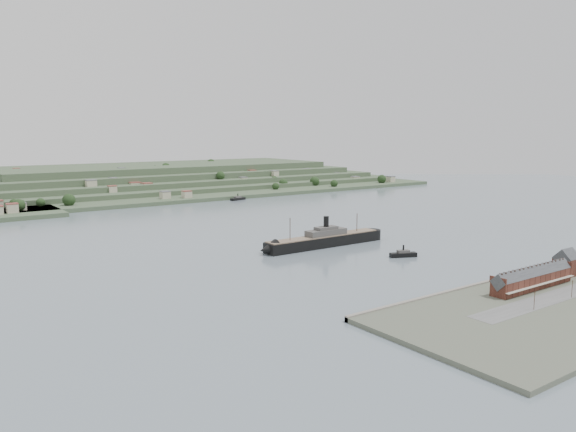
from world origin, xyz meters
TOP-DOWN VIEW (x-y plane):
  - ground at (0.00, 0.00)m, footprint 1400.00×1400.00m
  - terrace_row at (-10.00, -168.02)m, footprint 55.60×9.80m
  - gabled_building at (27.50, -164.00)m, footprint 10.40×10.18m
  - far_peninsula at (27.91, 393.10)m, footprint 760.00×309.00m
  - steamship at (-25.05, -27.74)m, footprint 100.11×11.86m
  - tugboat at (-3.28, -80.22)m, footprint 16.88×10.51m
  - ferry_east at (60.65, 225.00)m, footprint 19.82×9.99m

SIDE VIEW (x-z plane):
  - ground at x=0.00m, z-range 0.00..0.00m
  - ferry_east at x=60.65m, z-range -1.86..5.31m
  - tugboat at x=-3.28m, z-range -1.90..5.52m
  - steamship at x=-25.05m, z-range -7.58..16.46m
  - terrace_row at x=-10.00m, z-range 1.30..12.38m
  - gabled_building at x=27.50m, z-range 1.14..15.23m
  - far_peninsula at x=27.91m, z-range -3.12..26.88m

